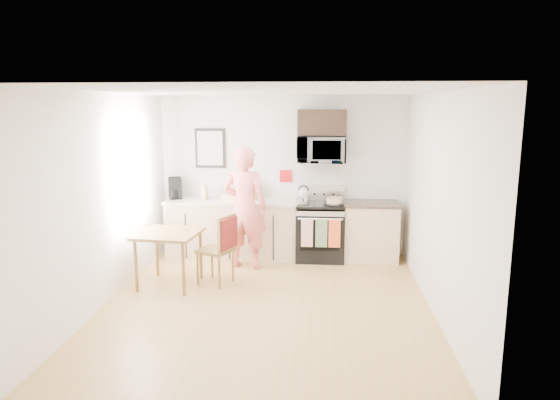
# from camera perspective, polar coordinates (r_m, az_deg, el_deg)

# --- Properties ---
(floor) EXTENTS (4.60, 4.60, 0.00)m
(floor) POSITION_cam_1_polar(r_m,az_deg,el_deg) (6.34, -1.43, -11.89)
(floor) COLOR #AD8343
(floor) RESTS_ON ground
(back_wall) EXTENTS (4.00, 0.04, 2.60)m
(back_wall) POSITION_cam_1_polar(r_m,az_deg,el_deg) (8.22, 0.32, 2.77)
(back_wall) COLOR white
(back_wall) RESTS_ON floor
(front_wall) EXTENTS (4.00, 0.04, 2.60)m
(front_wall) POSITION_cam_1_polar(r_m,az_deg,el_deg) (3.75, -5.49, -6.98)
(front_wall) COLOR white
(front_wall) RESTS_ON floor
(left_wall) EXTENTS (0.04, 4.60, 2.60)m
(left_wall) POSITION_cam_1_polar(r_m,az_deg,el_deg) (6.50, -19.30, 0.03)
(left_wall) COLOR white
(left_wall) RESTS_ON floor
(right_wall) EXTENTS (0.04, 4.60, 2.60)m
(right_wall) POSITION_cam_1_polar(r_m,az_deg,el_deg) (6.07, 17.61, -0.59)
(right_wall) COLOR white
(right_wall) RESTS_ON floor
(ceiling) EXTENTS (4.00, 4.60, 0.04)m
(ceiling) POSITION_cam_1_polar(r_m,az_deg,el_deg) (5.86, -1.55, 12.30)
(ceiling) COLOR silver
(ceiling) RESTS_ON back_wall
(window) EXTENTS (0.06, 1.40, 1.50)m
(window) POSITION_cam_1_polar(r_m,az_deg,el_deg) (7.17, -16.55, 3.17)
(window) COLOR white
(window) RESTS_ON left_wall
(cabinet_left) EXTENTS (2.10, 0.60, 0.90)m
(cabinet_left) POSITION_cam_1_polar(r_m,az_deg,el_deg) (8.20, -5.45, -3.36)
(cabinet_left) COLOR tan
(cabinet_left) RESTS_ON floor
(countertop_left) EXTENTS (2.14, 0.64, 0.04)m
(countertop_left) POSITION_cam_1_polar(r_m,az_deg,el_deg) (8.09, -5.51, -0.13)
(countertop_left) COLOR silver
(countertop_left) RESTS_ON cabinet_left
(cabinet_right) EXTENTS (0.84, 0.60, 0.90)m
(cabinet_right) POSITION_cam_1_polar(r_m,az_deg,el_deg) (8.10, 10.30, -3.66)
(cabinet_right) COLOR tan
(cabinet_right) RESTS_ON floor
(countertop_right) EXTENTS (0.88, 0.64, 0.04)m
(countertop_right) POSITION_cam_1_polar(r_m,az_deg,el_deg) (8.00, 10.41, -0.40)
(countertop_right) COLOR black
(countertop_right) RESTS_ON cabinet_right
(range) EXTENTS (0.76, 0.70, 1.16)m
(range) POSITION_cam_1_polar(r_m,az_deg,el_deg) (8.04, 4.61, -3.72)
(range) COLOR black
(range) RESTS_ON floor
(microwave) EXTENTS (0.76, 0.51, 0.42)m
(microwave) POSITION_cam_1_polar(r_m,az_deg,el_deg) (7.92, 4.76, 5.78)
(microwave) COLOR silver
(microwave) RESTS_ON back_wall
(upper_cabinet) EXTENTS (0.76, 0.35, 0.40)m
(upper_cabinet) POSITION_cam_1_polar(r_m,az_deg,el_deg) (7.94, 4.81, 8.83)
(upper_cabinet) COLOR black
(upper_cabinet) RESTS_ON back_wall
(wall_art) EXTENTS (0.50, 0.04, 0.65)m
(wall_art) POSITION_cam_1_polar(r_m,az_deg,el_deg) (8.33, -7.98, 5.88)
(wall_art) COLOR black
(wall_art) RESTS_ON back_wall
(wall_trivet) EXTENTS (0.20, 0.02, 0.20)m
(wall_trivet) POSITION_cam_1_polar(r_m,az_deg,el_deg) (8.20, 0.66, 2.75)
(wall_trivet) COLOR #B40F17
(wall_trivet) RESTS_ON back_wall
(person) EXTENTS (0.74, 0.55, 1.86)m
(person) POSITION_cam_1_polar(r_m,az_deg,el_deg) (7.51, -4.02, -0.89)
(person) COLOR #CE4338
(person) RESTS_ON floor
(dining_table) EXTENTS (0.80, 0.80, 0.75)m
(dining_table) POSITION_cam_1_polar(r_m,az_deg,el_deg) (6.96, -12.61, -4.30)
(dining_table) COLOR brown
(dining_table) RESTS_ON floor
(chair) EXTENTS (0.57, 0.54, 0.98)m
(chair) POSITION_cam_1_polar(r_m,az_deg,el_deg) (6.85, -6.48, -4.60)
(chair) COLOR brown
(chair) RESTS_ON floor
(knife_block) EXTENTS (0.10, 0.14, 0.21)m
(knife_block) POSITION_cam_1_polar(r_m,az_deg,el_deg) (8.18, -2.50, 0.90)
(knife_block) COLOR brown
(knife_block) RESTS_ON countertop_left
(utensil_crock) EXTENTS (0.11, 0.11, 0.33)m
(utensil_crock) POSITION_cam_1_polar(r_m,az_deg,el_deg) (8.22, -3.03, 1.13)
(utensil_crock) COLOR #B40F17
(utensil_crock) RESTS_ON countertop_left
(fruit_bowl) EXTENTS (0.24, 0.24, 0.09)m
(fruit_bowl) POSITION_cam_1_polar(r_m,az_deg,el_deg) (8.25, -5.43, 0.46)
(fruit_bowl) COLOR white
(fruit_bowl) RESTS_ON countertop_left
(milk_carton) EXTENTS (0.11, 0.11, 0.23)m
(milk_carton) POSITION_cam_1_polar(r_m,az_deg,el_deg) (8.16, -8.64, 0.86)
(milk_carton) COLOR tan
(milk_carton) RESTS_ON countertop_left
(coffee_maker) EXTENTS (0.27, 0.32, 0.35)m
(coffee_maker) POSITION_cam_1_polar(r_m,az_deg,el_deg) (8.33, -11.91, 1.28)
(coffee_maker) COLOR black
(coffee_maker) RESTS_ON countertop_left
(bread_bag) EXTENTS (0.35, 0.27, 0.12)m
(bread_bag) POSITION_cam_1_polar(r_m,az_deg,el_deg) (7.95, -5.55, 0.24)
(bread_bag) COLOR #D8B271
(bread_bag) RESTS_ON countertop_left
(cake) EXTENTS (0.32, 0.32, 0.10)m
(cake) POSITION_cam_1_polar(r_m,az_deg,el_deg) (7.83, 6.24, -0.11)
(cake) COLOR black
(cake) RESTS_ON range
(kettle) EXTENTS (0.19, 0.19, 0.24)m
(kettle) POSITION_cam_1_polar(r_m,az_deg,el_deg) (8.14, 2.72, 0.74)
(kettle) COLOR white
(kettle) RESTS_ON range
(pot) EXTENTS (0.21, 0.35, 0.10)m
(pot) POSITION_cam_1_polar(r_m,az_deg,el_deg) (7.82, 2.62, -0.05)
(pot) COLOR silver
(pot) RESTS_ON range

